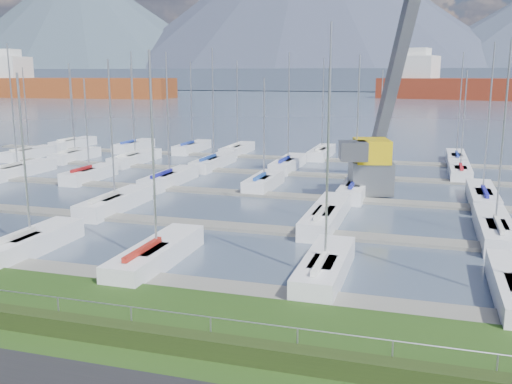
% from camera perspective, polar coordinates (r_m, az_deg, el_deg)
% --- Properties ---
extents(water, '(800.00, 540.00, 0.20)m').
position_cam_1_polar(water, '(277.03, 15.12, 9.37)').
color(water, '#48566A').
extents(hedge, '(80.00, 0.70, 0.70)m').
position_cam_1_polar(hedge, '(20.49, -10.34, -14.17)').
color(hedge, '#253413').
rests_on(hedge, grass).
extents(fence, '(80.00, 0.04, 0.04)m').
position_cam_1_polar(fence, '(20.46, -9.91, -11.57)').
color(fence, '#9C9FA5').
rests_on(fence, grass).
extents(foothill, '(900.00, 80.00, 12.00)m').
position_cam_1_polar(foothill, '(346.85, 15.57, 10.80)').
color(foothill, '#3D485A').
rests_on(foothill, water).
extents(mountains, '(1190.00, 360.00, 115.00)m').
position_cam_1_polar(mountains, '(423.01, 17.18, 16.34)').
color(mountains, '#40495E').
rests_on(mountains, water).
extents(docks, '(90.00, 41.60, 0.25)m').
position_cam_1_polar(docks, '(44.60, 5.18, -0.54)').
color(docks, gray).
rests_on(docks, water).
extents(crane, '(7.04, 13.12, 22.35)m').
position_cam_1_polar(crane, '(46.79, 12.29, 6.69)').
color(crane, slate).
rests_on(crane, water).
extents(cargo_ship_west, '(83.07, 24.92, 21.50)m').
position_cam_1_polar(cargo_ship_west, '(246.55, -18.68, 9.87)').
color(cargo_ship_west, brown).
rests_on(cargo_ship_west, water).
extents(cargo_ship_mid, '(92.40, 40.85, 21.50)m').
position_cam_1_polar(cargo_ship_mid, '(230.95, 22.39, 9.50)').
color(cargo_ship_mid, maroon).
rests_on(cargo_ship_mid, water).
extents(sailboat_fleet, '(76.01, 49.52, 13.41)m').
position_cam_1_polar(sailboat_fleet, '(46.94, 4.02, 7.00)').
color(sailboat_fleet, white).
rests_on(sailboat_fleet, water).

